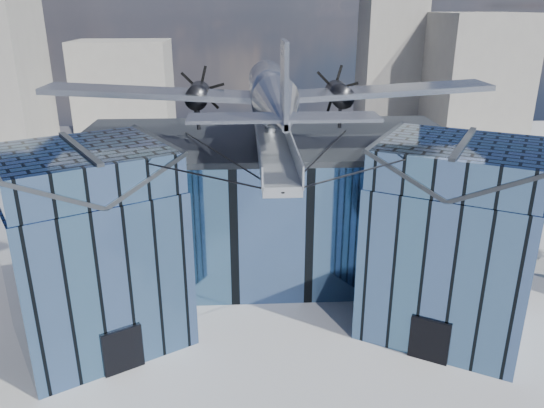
{
  "coord_description": "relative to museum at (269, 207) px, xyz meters",
  "views": [
    {
      "loc": [
        -1.67,
        -29.07,
        18.87
      ],
      "look_at": [
        0.0,
        2.0,
        7.2
      ],
      "focal_mm": 35.0,
      "sensor_mm": 36.0,
      "label": 1
    }
  ],
  "objects": [
    {
      "name": "bg_towers",
      "position": [
        1.45,
        44.67,
        4.47
      ],
      "size": [
        77.0,
        24.5,
        26.0
      ],
      "color": "gray",
      "rests_on": "ground"
    },
    {
      "name": "ground_plane",
      "position": [
        -0.0,
        -5.82,
        -5.54
      ],
      "size": [
        120.0,
        120.0,
        0.0
      ],
      "primitive_type": "plane",
      "color": "gray"
    },
    {
      "name": "museum",
      "position": [
        0.0,
        0.0,
        0.0
      ],
      "size": [
        32.88,
        24.5,
        17.6
      ],
      "color": "#45668D",
      "rests_on": "ground"
    }
  ]
}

